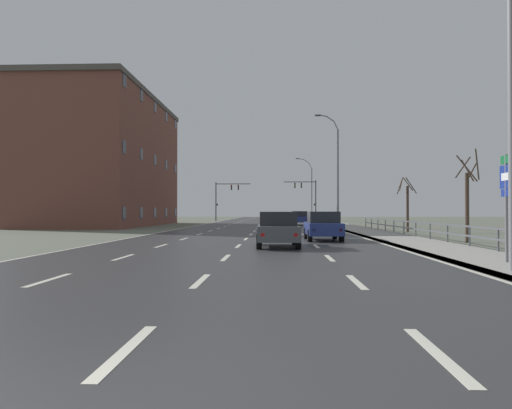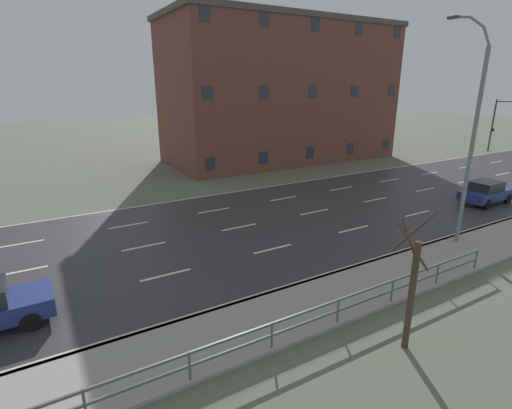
{
  "view_description": "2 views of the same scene",
  "coord_description": "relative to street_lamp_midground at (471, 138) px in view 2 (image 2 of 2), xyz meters",
  "views": [
    {
      "loc": [
        1.71,
        -3.46,
        1.61
      ],
      "look_at": [
        -0.43,
        47.15,
        2.27
      ],
      "focal_mm": 33.85,
      "sensor_mm": 36.0,
      "label": 1
    },
    {
      "loc": [
        18.13,
        24.92,
        7.77
      ],
      "look_at": [
        0.0,
        35.49,
        1.2
      ],
      "focal_mm": 26.95,
      "sensor_mm": 36.0,
      "label": 2
    }
  ],
  "objects": [
    {
      "name": "bare_tree_mid",
      "position": [
        4.27,
        -8.96,
        -3.28
      ],
      "size": [
        1.48,
        1.55,
        4.26
      ],
      "color": "#423328",
      "rests_on": "ground"
    },
    {
      "name": "ground_plane",
      "position": [
        -7.47,
        5.09,
        -5.41
      ],
      "size": [
        160.0,
        160.0,
        0.12
      ],
      "color": "#5B6051"
    },
    {
      "name": "road_asphalt_strip",
      "position": [
        -7.47,
        17.09,
        -5.34
      ],
      "size": [
        14.0,
        120.0,
        0.03
      ],
      "color": "#303033",
      "rests_on": "ground"
    },
    {
      "name": "street_lamp_midground",
      "position": [
        0.0,
        0.0,
        0.0
      ],
      "size": [
        2.28,
        0.24,
        10.88
      ],
      "color": "slate",
      "rests_on": "ground"
    },
    {
      "name": "traffic_signal_left",
      "position": [
        -13.99,
        29.93,
        -1.1
      ],
      "size": [
        5.59,
        0.36,
        6.14
      ],
      "color": "#38383A",
      "rests_on": "ground"
    },
    {
      "name": "car_mid_centre",
      "position": [
        -3.16,
        8.17,
        -4.55
      ],
      "size": [
        1.88,
        4.12,
        1.57
      ],
      "rotation": [
        0.0,
        0.0,
        0.01
      ],
      "color": "navy",
      "rests_on": "ground"
    },
    {
      "name": "brick_building",
      "position": [
        -24.13,
        5.38,
        1.65
      ],
      "size": [
        10.6,
        24.09,
        13.99
      ],
      "color": "brown",
      "rests_on": "ground"
    }
  ]
}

